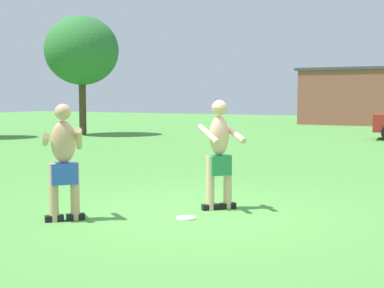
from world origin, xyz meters
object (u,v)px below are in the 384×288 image
Objects in this scene: tree_left_field at (82,51)px; frisbee at (186,218)px; player_with_cap at (219,149)px; player_in_blue at (64,160)px.

frisbee is at bearing -46.74° from tree_left_field.
player_with_cap reaches higher than frisbee.
frisbee is at bearing 31.43° from player_in_blue.
tree_left_field reaches higher than player_in_blue.
frisbee is (1.48, 0.91, -0.87)m from player_in_blue.
tree_left_field is at bearing 135.51° from player_with_cap.
player_with_cap is 0.33× the size of tree_left_field.
player_with_cap is at bearing 47.06° from player_in_blue.
player_with_cap reaches higher than player_in_blue.
tree_left_field reaches higher than frisbee.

